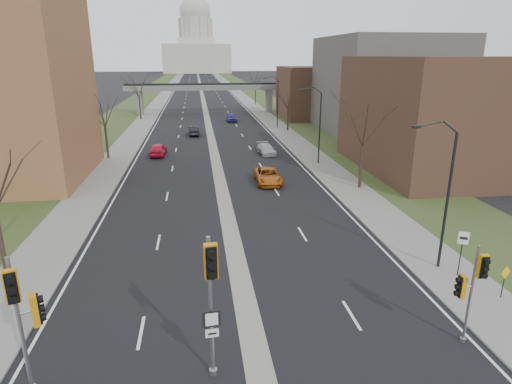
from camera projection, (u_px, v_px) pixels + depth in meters
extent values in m
plane|color=black|center=(255.00, 352.00, 18.27)|extent=(700.00, 700.00, 0.00)
cube|color=black|center=(201.00, 89.00, 159.80)|extent=(20.00, 600.00, 0.01)
cube|color=gray|center=(201.00, 90.00, 159.80)|extent=(1.20, 600.00, 0.02)
cube|color=gray|center=(233.00, 89.00, 161.35)|extent=(4.00, 600.00, 0.12)
cube|color=gray|center=(168.00, 90.00, 158.22)|extent=(4.00, 600.00, 0.12)
cube|color=#2A3A1B|center=(249.00, 89.00, 162.14)|extent=(8.00, 600.00, 0.10)
cube|color=#2A3A1B|center=(152.00, 90.00, 157.44)|extent=(8.00, 600.00, 0.10)
cube|color=#513226|center=(441.00, 115.00, 46.00)|extent=(16.00, 20.00, 12.00)
cube|color=#57554F|center=(384.00, 85.00, 68.71)|extent=(18.00, 22.00, 15.00)
cube|color=#513226|center=(317.00, 93.00, 85.67)|extent=(14.00, 14.00, 10.00)
cube|color=slate|center=(140.00, 103.00, 91.17)|extent=(1.20, 2.50, 5.00)
cube|color=slate|center=(269.00, 101.00, 94.82)|extent=(1.20, 2.50, 5.00)
cube|color=slate|center=(205.00, 88.00, 92.08)|extent=(34.00, 3.00, 1.00)
cube|color=black|center=(205.00, 84.00, 91.87)|extent=(34.00, 0.15, 0.50)
cube|color=beige|center=(197.00, 59.00, 317.17)|extent=(48.00, 42.00, 20.00)
cube|color=beige|center=(196.00, 41.00, 313.52)|extent=(26.00, 26.00, 5.00)
cylinder|color=beige|center=(196.00, 28.00, 310.78)|extent=(22.00, 22.00, 14.00)
sphere|color=beige|center=(195.00, 12.00, 307.43)|extent=(22.00, 22.00, 22.00)
cylinder|color=black|center=(447.00, 203.00, 24.22)|extent=(0.16, 0.16, 8.00)
cube|color=black|center=(418.00, 127.00, 22.59)|extent=(0.45, 0.18, 0.14)
cylinder|color=black|center=(320.00, 129.00, 48.75)|extent=(0.16, 0.16, 8.00)
cube|color=black|center=(301.00, 90.00, 47.13)|extent=(0.45, 0.18, 0.14)
cylinder|color=black|center=(278.00, 104.00, 73.28)|extent=(0.16, 0.16, 8.00)
cube|color=black|center=(265.00, 78.00, 71.66)|extent=(0.45, 0.18, 0.14)
cylinder|color=#382B21|center=(2.00, 245.00, 23.47)|extent=(0.28, 0.28, 4.00)
cylinder|color=#382B21|center=(107.00, 143.00, 51.82)|extent=(0.28, 0.28, 3.75)
cylinder|color=#382B21|center=(140.00, 108.00, 83.82)|extent=(0.28, 0.28, 4.25)
cylinder|color=#382B21|center=(361.00, 167.00, 40.08)|extent=(0.28, 0.28, 4.00)
cylinder|color=#382B21|center=(288.00, 120.00, 71.29)|extent=(0.28, 0.28, 3.50)
cylinder|color=#382B21|center=(255.00, 96.00, 108.92)|extent=(0.28, 0.28, 4.25)
cylinder|color=gray|center=(20.00, 327.00, 15.32)|extent=(0.15, 0.15, 5.56)
cube|color=#C17D0B|center=(12.00, 286.00, 14.29)|extent=(0.58, 0.57, 1.23)
cube|color=#C17D0B|center=(35.00, 310.00, 15.41)|extent=(0.57, 0.58, 1.23)
cylinder|color=gray|center=(211.00, 309.00, 16.09)|extent=(0.16, 0.16, 5.93)
cylinder|color=gray|center=(213.00, 371.00, 16.96)|extent=(0.32, 0.32, 0.23)
cube|color=#C17D0B|center=(211.00, 261.00, 14.87)|extent=(0.52, 0.50, 1.31)
cube|color=black|center=(211.00, 317.00, 16.19)|extent=(0.69, 0.11, 0.68)
cube|color=silver|center=(212.00, 331.00, 16.38)|extent=(0.52, 0.10, 0.34)
cylinder|color=gray|center=(471.00, 295.00, 18.21)|extent=(0.13, 0.13, 4.65)
cylinder|color=gray|center=(463.00, 340.00, 18.89)|extent=(0.25, 0.25, 0.18)
cube|color=#C17D0B|center=(483.00, 266.00, 17.30)|extent=(0.40, 0.38, 1.03)
cube|color=#C17D0B|center=(462.00, 287.00, 18.04)|extent=(0.38, 0.40, 1.03)
cylinder|color=black|center=(460.00, 257.00, 24.09)|extent=(0.06, 0.06, 2.29)
cube|color=silver|center=(463.00, 238.00, 23.74)|extent=(0.54, 0.26, 0.73)
cylinder|color=black|center=(503.00, 285.00, 21.93)|extent=(0.05, 0.05, 1.44)
cube|color=yellow|center=(505.00, 272.00, 21.72)|extent=(0.67, 0.25, 0.70)
imported|color=red|center=(158.00, 149.00, 53.95)|extent=(2.07, 4.71, 1.58)
imported|color=black|center=(194.00, 131.00, 67.69)|extent=(1.72, 4.54, 1.48)
imported|color=#B55A13|center=(268.00, 176.00, 42.29)|extent=(2.58, 5.31, 1.46)
imported|color=#A7A7AE|center=(266.00, 149.00, 54.69)|extent=(2.20, 4.64, 1.31)
imported|color=navy|center=(232.00, 117.00, 81.93)|extent=(1.91, 4.53, 1.53)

